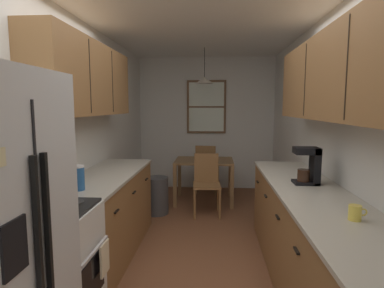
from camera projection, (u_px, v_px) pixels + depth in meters
name	position (u px, v px, depth m)	size (l,w,h in m)	color
ground_plane	(200.00, 244.00, 3.72)	(12.00, 12.00, 0.00)	brown
wall_left	(84.00, 136.00, 3.66)	(0.10, 9.00, 2.55)	silver
wall_right	(322.00, 137.00, 3.47)	(0.10, 9.00, 2.55)	silver
wall_back	(206.00, 124.00, 6.19)	(4.40, 0.10, 2.55)	silver
ceiling_slab	(201.00, 16.00, 3.41)	(4.40, 9.00, 0.08)	white
stove_range	(48.00, 270.00, 2.20)	(0.66, 0.58, 1.10)	white
microwave_over_range	(22.00, 98.00, 2.07)	(0.39, 0.60, 0.33)	white
counter_left	(107.00, 214.00, 3.41)	(0.64, 1.85, 0.90)	olive
upper_cabinets_left	(87.00, 79.00, 3.20)	(0.33, 1.93, 0.73)	olive
counter_right	(314.00, 247.00, 2.62)	(0.64, 3.09, 0.90)	olive
upper_cabinets_right	(344.00, 75.00, 2.39)	(0.33, 2.77, 0.70)	olive
dining_table	(204.00, 167.00, 5.27)	(0.96, 0.72, 0.72)	brown
dining_chair_near	(207.00, 181.00, 4.72)	(0.43, 0.43, 0.90)	olive
dining_chair_far	(207.00, 167.00, 5.84)	(0.45, 0.45, 0.90)	olive
pendant_light	(204.00, 80.00, 5.10)	(0.30, 0.30, 0.57)	black
back_window	(206.00, 107.00, 6.08)	(0.75, 0.05, 1.02)	brown
trash_bin	(157.00, 195.00, 4.74)	(0.35, 0.35, 0.56)	#3F3F42
storage_canister	(78.00, 178.00, 2.68)	(0.11, 0.11, 0.21)	#265999
dish_towel	(105.00, 258.00, 2.32)	(0.02, 0.16, 0.24)	beige
coffee_maker	(310.00, 165.00, 2.89)	(0.22, 0.18, 0.34)	black
mug_by_coffeemaker	(355.00, 213.00, 1.98)	(0.11, 0.08, 0.10)	#E5CC4C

